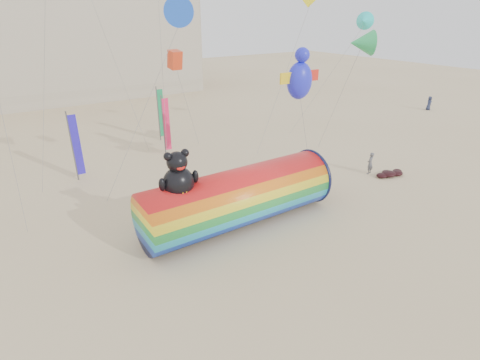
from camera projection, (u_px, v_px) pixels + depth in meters
ground at (247, 229)px, 21.65m from camera, size 160.00×160.00×0.00m
windsock_assembly at (239, 196)px, 21.53m from camera, size 11.60×3.53×5.35m
kite_handler at (370, 163)px, 28.71m from camera, size 0.72×0.57×1.71m
fabric_bundle at (390, 173)px, 28.61m from camera, size 2.62×1.35×0.41m
festival_banners at (138, 126)px, 31.56m from camera, size 9.48×5.63×5.20m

